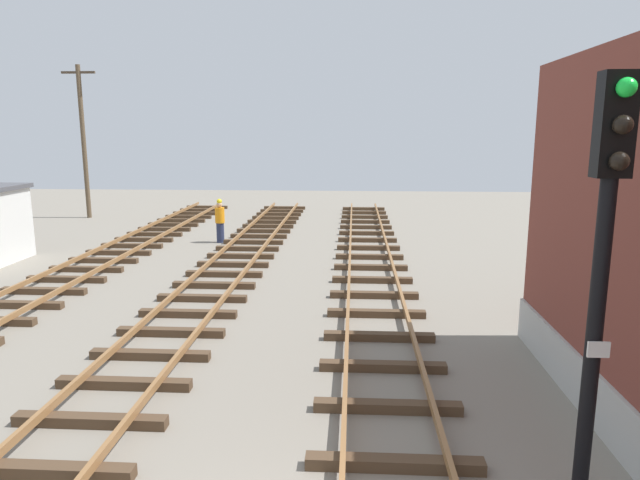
% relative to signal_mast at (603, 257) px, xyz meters
% --- Properties ---
extents(signal_mast, '(0.36, 0.40, 5.27)m').
position_rel_signal_mast_xyz_m(signal_mast, '(0.00, 0.00, 0.00)').
color(signal_mast, black).
rests_on(signal_mast, ground).
extents(utility_pole_far, '(1.80, 0.24, 8.10)m').
position_rel_signal_mast_xyz_m(utility_pole_far, '(-17.23, 23.60, 0.93)').
color(utility_pole_far, brown).
rests_on(utility_pole_far, ground).
extents(track_worker_foreground, '(0.40, 0.40, 1.87)m').
position_rel_signal_mast_xyz_m(track_worker_foreground, '(-8.36, 17.05, -2.38)').
color(track_worker_foreground, '#262D4C').
rests_on(track_worker_foreground, ground).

